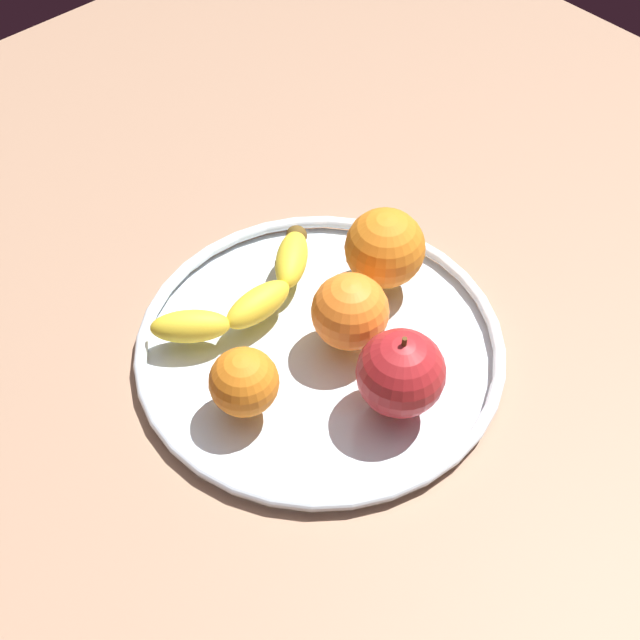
# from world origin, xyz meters

# --- Properties ---
(ground_plane) EXTENTS (1.37, 1.37, 0.04)m
(ground_plane) POSITION_xyz_m (0.00, 0.00, -0.02)
(ground_plane) COLOR #98745B
(fruit_bowl) EXTENTS (0.35, 0.35, 0.02)m
(fruit_bowl) POSITION_xyz_m (0.00, 0.00, 0.01)
(fruit_bowl) COLOR silver
(fruit_bowl) RESTS_ON ground_plane
(banana) EXTENTS (0.21, 0.08, 0.03)m
(banana) POSITION_xyz_m (-0.02, 0.08, 0.03)
(banana) COLOR yellow
(banana) RESTS_ON fruit_bowl
(apple) EXTENTS (0.08, 0.08, 0.09)m
(apple) POSITION_xyz_m (0.01, -0.10, 0.06)
(apple) COLOR #AE2226
(apple) RESTS_ON fruit_bowl
(orange_back_left) EXTENTS (0.06, 0.06, 0.06)m
(orange_back_left) POSITION_xyz_m (-0.10, -0.01, 0.05)
(orange_back_left) COLOR orange
(orange_back_left) RESTS_ON fruit_bowl
(orange_front_right) EXTENTS (0.07, 0.07, 0.07)m
(orange_front_right) POSITION_xyz_m (0.02, -0.01, 0.05)
(orange_front_right) COLOR orange
(orange_front_right) RESTS_ON fruit_bowl
(orange_back_right) EXTENTS (0.08, 0.08, 0.08)m
(orange_back_right) POSITION_xyz_m (0.10, 0.02, 0.06)
(orange_back_right) COLOR orange
(orange_back_right) RESTS_ON fruit_bowl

